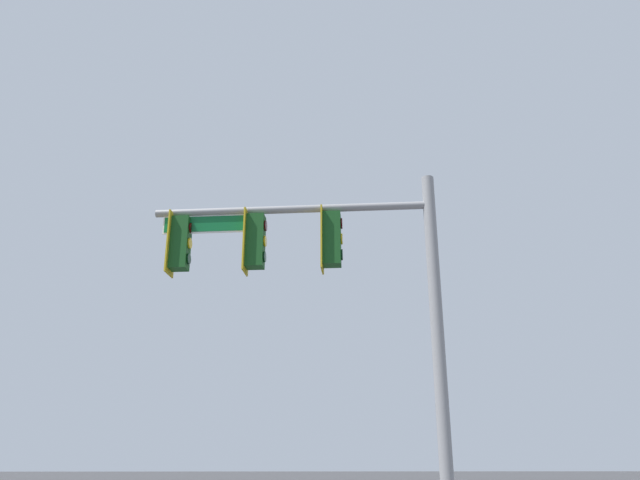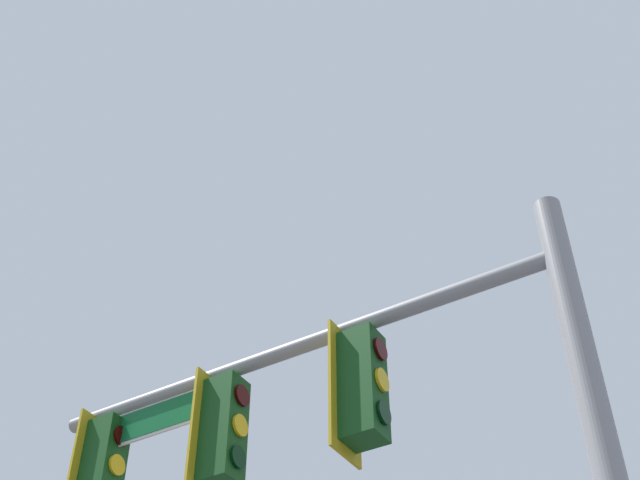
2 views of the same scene
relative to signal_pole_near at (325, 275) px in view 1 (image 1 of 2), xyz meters
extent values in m
cylinder|color=gray|center=(-2.06, 0.33, -1.40)|extent=(0.24, 0.24, 6.81)
cylinder|color=gray|center=(0.70, -0.11, 1.40)|extent=(5.53, 1.04, 0.15)
cube|color=gold|center=(0.06, -0.01, 0.73)|extent=(0.11, 0.52, 1.30)
cube|color=#144719|center=(-0.13, 0.02, 0.73)|extent=(0.41, 0.37, 1.10)
cylinder|color=#144719|center=(-0.13, 0.02, 1.34)|extent=(0.04, 0.04, 0.12)
cylinder|color=#340503|center=(-0.33, 0.05, 1.06)|extent=(0.06, 0.22, 0.22)
cylinder|color=yellow|center=(-0.33, 0.05, 0.73)|extent=(0.06, 0.22, 0.22)
cylinder|color=black|center=(-0.33, 0.05, 0.40)|extent=(0.06, 0.22, 0.22)
cube|color=gold|center=(1.57, -0.25, 0.73)|extent=(0.11, 0.52, 1.30)
cube|color=#144719|center=(1.38, -0.22, 0.73)|extent=(0.41, 0.37, 1.10)
cylinder|color=#144719|center=(1.38, -0.22, 1.34)|extent=(0.04, 0.04, 0.12)
cylinder|color=#340503|center=(1.19, -0.19, 1.06)|extent=(0.06, 0.22, 0.22)
cylinder|color=yellow|center=(1.19, -0.19, 0.73)|extent=(0.06, 0.22, 0.22)
cylinder|color=black|center=(1.19, -0.19, 0.40)|extent=(0.06, 0.22, 0.22)
cube|color=gold|center=(3.09, -0.50, 0.73)|extent=(0.11, 0.52, 1.30)
cube|color=#144719|center=(2.90, -0.47, 0.73)|extent=(0.41, 0.37, 1.10)
cylinder|color=#144719|center=(2.90, -0.47, 1.34)|extent=(0.04, 0.04, 0.12)
cylinder|color=#340503|center=(2.70, -0.44, 1.06)|extent=(0.06, 0.22, 0.22)
cylinder|color=yellow|center=(2.70, -0.44, 0.73)|extent=(0.06, 0.22, 0.22)
cylinder|color=black|center=(2.70, -0.44, 0.40)|extent=(0.06, 0.22, 0.22)
cube|color=#0F602D|center=(2.38, -0.39, 1.14)|extent=(1.76, 0.32, 0.33)
cube|color=white|center=(2.38, -0.39, 1.14)|extent=(1.81, 0.32, 0.39)
camera|label=1|loc=(1.01, 11.56, -3.51)|focal=35.00mm
camera|label=2|loc=(-2.34, 6.49, -3.58)|focal=50.00mm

